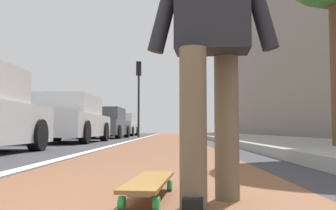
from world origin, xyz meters
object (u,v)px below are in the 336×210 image
at_px(traffic_light, 139,85).
at_px(parked_car_end, 121,125).
at_px(skateboard, 149,183).
at_px(parked_car_mid, 69,120).
at_px(skater_person, 211,31).
at_px(parked_car_far, 105,124).

bearing_deg(traffic_light, parked_car_end, 20.91).
bearing_deg(parked_car_end, skateboard, -171.76).
height_order(parked_car_mid, traffic_light, traffic_light).
bearing_deg(skateboard, parked_car_mid, 18.07).
relative_size(parked_car_mid, traffic_light, 1.06).
bearing_deg(skateboard, traffic_light, 5.42).
bearing_deg(traffic_light, skater_person, -173.60).
relative_size(skater_person, parked_car_far, 0.38).
relative_size(parked_car_mid, parked_car_end, 1.04).
xyz_separation_m(parked_car_mid, parked_car_far, (6.35, 0.02, -0.02)).
xyz_separation_m(skater_person, parked_car_mid, (9.91, 3.53, -0.21)).
bearing_deg(skater_person, parked_car_end, 9.02).
distance_m(skater_person, parked_car_end, 23.53).
distance_m(skateboard, parked_car_far, 16.44).
height_order(skateboard, parked_car_mid, parked_car_mid).
bearing_deg(parked_car_far, skateboard, -168.76).
height_order(parked_car_far, parked_car_end, parked_car_far).
bearing_deg(skater_person, skateboard, 66.73).
xyz_separation_m(skater_person, traffic_light, (19.22, 2.15, 2.05)).
height_order(skateboard, parked_car_far, parked_car_far).
height_order(parked_car_far, traffic_light, traffic_light).
relative_size(skateboard, traffic_light, 0.20).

